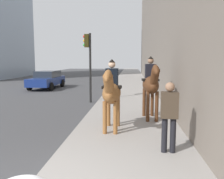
% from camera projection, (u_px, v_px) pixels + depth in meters
% --- Properties ---
extents(mounted_horse_near, '(2.15, 0.61, 2.24)m').
position_uv_depth(mounted_horse_near, '(111.00, 92.00, 7.59)').
color(mounted_horse_near, brown).
rests_on(mounted_horse_near, sidewalk_slab).
extents(mounted_horse_far, '(2.15, 0.70, 2.35)m').
position_uv_depth(mounted_horse_far, '(151.00, 84.00, 9.05)').
color(mounted_horse_far, '#4C2B16').
rests_on(mounted_horse_far, sidewalk_slab).
extents(pedestrian_greeting, '(0.28, 0.41, 1.70)m').
position_uv_depth(pedestrian_greeting, '(169.00, 113.00, 5.78)').
color(pedestrian_greeting, black).
rests_on(pedestrian_greeting, sidewalk_slab).
extents(car_mid_lane, '(4.58, 2.02, 1.44)m').
position_uv_depth(car_mid_lane, '(47.00, 79.00, 19.96)').
color(car_mid_lane, navy).
rests_on(car_mid_lane, ground).
extents(traffic_light_near_curb, '(0.20, 0.44, 3.76)m').
position_uv_depth(traffic_light_near_curb, '(89.00, 56.00, 13.19)').
color(traffic_light_near_curb, black).
rests_on(traffic_light_near_curb, ground).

